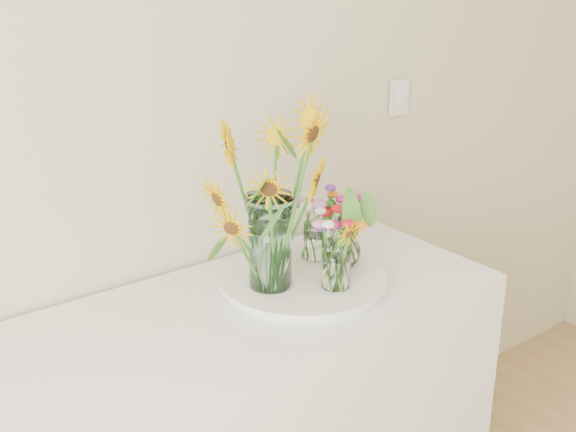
% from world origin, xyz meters
% --- Properties ---
extents(tray, '(0.44, 0.44, 0.02)m').
position_xyz_m(tray, '(0.04, 1.93, 0.91)').
color(tray, white).
rests_on(tray, counter).
extents(mason_jar, '(0.15, 0.15, 0.26)m').
position_xyz_m(mason_jar, '(-0.07, 1.94, 1.06)').
color(mason_jar, '#A3D9D1').
rests_on(mason_jar, tray).
extents(sunflower_bouquet, '(1.00, 1.00, 0.51)m').
position_xyz_m(sunflower_bouquet, '(-0.07, 1.94, 1.18)').
color(sunflower_bouquet, '#DCAA04').
rests_on(sunflower_bouquet, tray).
extents(small_vase_a, '(0.10, 0.10, 0.13)m').
position_xyz_m(small_vase_a, '(0.07, 1.83, 0.99)').
color(small_vase_a, white).
rests_on(small_vase_a, tray).
extents(wildflower_posy_a, '(0.19, 0.19, 0.22)m').
position_xyz_m(wildflower_posy_a, '(0.07, 1.83, 1.04)').
color(wildflower_posy_a, orange).
rests_on(wildflower_posy_a, tray).
extents(small_vase_b, '(0.13, 0.13, 0.15)m').
position_xyz_m(small_vase_b, '(0.18, 1.92, 1.00)').
color(small_vase_b, white).
rests_on(small_vase_b, tray).
extents(wildflower_posy_b, '(0.20, 0.20, 0.24)m').
position_xyz_m(wildflower_posy_b, '(0.18, 1.92, 1.04)').
color(wildflower_posy_b, orange).
rests_on(wildflower_posy_b, tray).
extents(small_vase_c, '(0.09, 0.09, 0.11)m').
position_xyz_m(small_vase_c, '(0.14, 2.00, 0.98)').
color(small_vase_c, white).
rests_on(small_vase_c, tray).
extents(wildflower_posy_c, '(0.19, 0.19, 0.20)m').
position_xyz_m(wildflower_posy_c, '(0.14, 2.00, 1.03)').
color(wildflower_posy_c, orange).
rests_on(wildflower_posy_c, tray).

